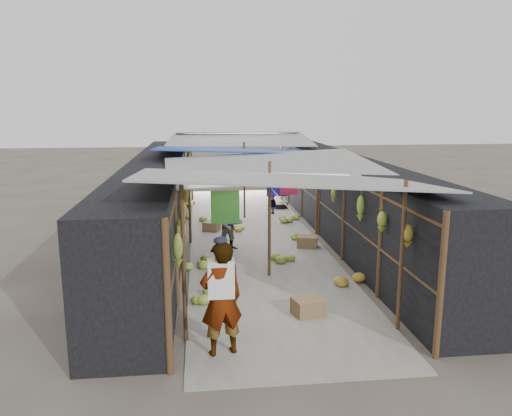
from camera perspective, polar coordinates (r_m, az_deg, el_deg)
name	(u,v)px	position (r m, az deg, el deg)	size (l,w,h in m)	color
ground	(294,335)	(8.66, 4.39, -14.31)	(80.00, 80.00, 0.00)	#6B6356
aisle_slab	(252,236)	(14.71, -0.42, -3.24)	(3.60, 16.00, 0.02)	#9E998E
stall_left	(158,200)	(14.43, -11.15, 0.88)	(1.40, 15.00, 2.30)	black
stall_right	(343,196)	(14.99, 9.90, 1.33)	(1.40, 15.00, 2.30)	black
crate_near	(308,307)	(9.36, 5.96, -11.19)	(0.54, 0.43, 0.32)	#936C4B
crate_mid	(307,242)	(13.62, 5.89, -3.87)	(0.54, 0.43, 0.32)	#936C4B
crate_back	(212,227)	(15.33, -5.10, -2.14)	(0.47, 0.38, 0.30)	#936C4B
black_basin	(279,206)	(18.75, 2.70, 0.27)	(0.66, 0.66, 0.20)	black
vendor_elderly	(221,299)	(7.70, -3.99, -10.33)	(0.66, 0.43, 1.81)	white
shopper_blue	(230,225)	(13.22, -2.94, -1.92)	(0.67, 0.52, 1.38)	navy
vendor_seated	(272,204)	(17.61, 1.85, 0.50)	(0.50, 0.29, 0.78)	#433D3A
market_canopy	(252,154)	(14.62, -0.47, 6.21)	(5.62, 15.20, 2.77)	brown
hanging_bananas	(254,183)	(14.11, -0.19, 2.89)	(3.95, 13.40, 0.82)	olive
floor_bananas	(254,237)	(13.97, -0.21, -3.39)	(3.96, 9.99, 0.35)	#A7872A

